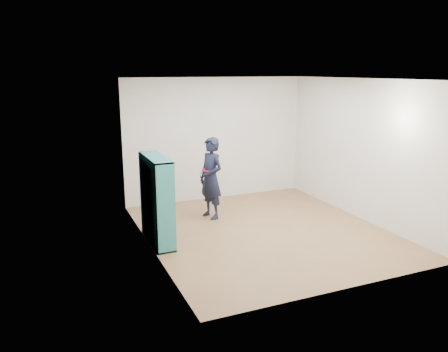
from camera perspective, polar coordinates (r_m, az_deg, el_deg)
name	(u,v)px	position (r m, az deg, el deg)	size (l,w,h in m)	color
floor	(264,231)	(7.73, 5.30, -7.15)	(4.50, 4.50, 0.00)	brown
ceiling	(268,79)	(7.23, 5.76, 12.49)	(4.50, 4.50, 0.00)	white
wall_left	(149,168)	(6.68, -9.79, 1.00)	(0.02, 4.50, 2.60)	silver
wall_right	(361,150)	(8.49, 17.51, 3.27)	(0.02, 4.50, 2.60)	silver
wall_back	(216,139)	(9.38, -1.01, 4.85)	(4.00, 0.02, 2.60)	silver
wall_front	(354,192)	(5.55, 16.57, -1.97)	(4.00, 0.02, 2.60)	silver
bookshelf	(156,202)	(7.09, -8.94, -3.32)	(0.31, 1.06, 1.42)	teal
person	(211,178)	(8.17, -1.71, -0.27)	(0.52, 0.65, 1.54)	black
smartphone	(201,173)	(8.12, -2.98, 0.36)	(0.04, 0.10, 0.13)	silver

